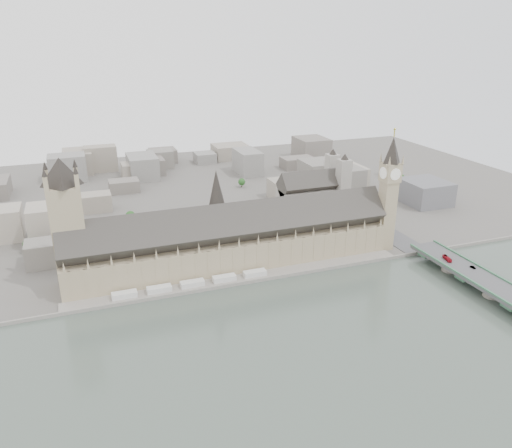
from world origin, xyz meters
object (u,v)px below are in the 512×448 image
object	(u,v)px
car_silver	(473,267)
palace_of_westminster	(232,241)
car_approach	(384,217)
elizabeth_tower	(389,186)
westminster_abbey	(314,197)
red_bus_north	(447,258)
victoria_tower	(67,219)
westminster_bridge	(485,286)

from	to	relation	value
car_silver	palace_of_westminster	bearing A→B (deg)	142.92
palace_of_westminster	car_approach	size ratio (longest dim) A/B	49.96
car_approach	elizabeth_tower	bearing A→B (deg)	-98.32
car_approach	westminster_abbey	bearing A→B (deg)	166.03
red_bus_north	elizabeth_tower	bearing A→B (deg)	121.49
palace_of_westminster	elizabeth_tower	bearing A→B (deg)	-4.85
victoria_tower	car_approach	bearing A→B (deg)	4.94
westminster_abbey	car_silver	xyz separation A→B (m)	(56.14, -163.77, -14.04)
palace_of_westminster	victoria_tower	bearing A→B (deg)	177.04
westminster_abbey	car_approach	size ratio (longest dim) A/B	12.82
westminster_bridge	car_silver	world-z (taller)	car_silver
palace_of_westminster	elizabeth_tower	world-z (taller)	elizabeth_tower
westminster_abbey	red_bus_north	size ratio (longest dim) A/B	6.12
westminster_abbey	car_silver	distance (m)	173.69
elizabeth_tower	westminster_bridge	bearing A→B (deg)	-75.89
victoria_tower	westminster_abbey	world-z (taller)	victoria_tower
elizabeth_tower	westminster_bridge	world-z (taller)	elizabeth_tower
car_silver	westminster_bridge	bearing A→B (deg)	-114.30
red_bus_north	westminster_abbey	bearing A→B (deg)	120.39
westminster_abbey	car_approach	world-z (taller)	westminster_abbey
westminster_abbey	car_silver	size ratio (longest dim) A/B	14.13
victoria_tower	westminster_abbey	size ratio (longest dim) A/B	1.47
elizabeth_tower	car_approach	xyz separation A→B (m)	(27.93, 42.88, -47.07)
westminster_bridge	elizabeth_tower	bearing A→B (deg)	104.11
victoria_tower	westminster_abbey	distance (m)	244.79
westminster_abbey	red_bus_north	xyz separation A→B (m)	(47.22, -145.06, -13.28)
red_bus_north	car_approach	size ratio (longest dim) A/B	2.09
victoria_tower	westminster_abbey	xyz separation A→B (m)	(232.92, 69.00, -30.12)
westminster_bridge	red_bus_north	bearing A→B (deg)	95.87
palace_of_westminster	westminster_bridge	size ratio (longest dim) A/B	0.82
palace_of_westminster	red_bus_north	distance (m)	173.19
palace_of_westminster	westminster_abbey	size ratio (longest dim) A/B	3.90
palace_of_westminster	car_approach	bearing A→B (deg)	10.64
car_approach	victoria_tower	bearing A→B (deg)	-150.30
elizabeth_tower	red_bus_north	bearing A→B (deg)	-70.86
elizabeth_tower	car_approach	world-z (taller)	elizabeth_tower
car_approach	palace_of_westminster	bearing A→B (deg)	-144.60
car_silver	car_approach	distance (m)	119.65
westminster_abbey	elizabeth_tower	bearing A→B (deg)	-72.71
victoria_tower	red_bus_north	xyz separation A→B (m)	(280.15, -76.06, -43.41)
elizabeth_tower	palace_of_westminster	bearing A→B (deg)	175.15
westminster_abbey	car_silver	world-z (taller)	westminster_abbey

